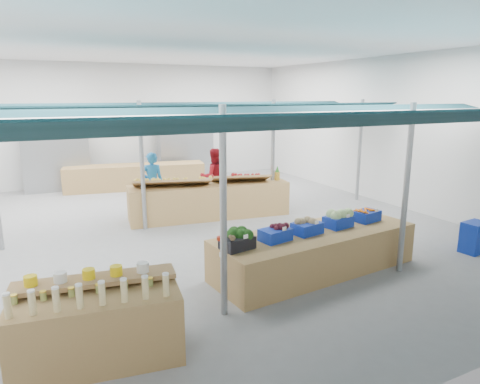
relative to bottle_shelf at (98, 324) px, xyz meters
The scene contains 23 objects.
floor 5.17m from the bottle_shelf, 57.11° to the left, with size 13.00×13.00×0.00m, color slate.
hall 6.76m from the bottle_shelf, 64.12° to the left, with size 13.00×13.00×13.00m.
pole_grid 4.58m from the bottle_shelf, 35.95° to the left, with size 10.00×4.60×3.00m.
awnings 4.95m from the bottle_shelf, 35.95° to the left, with size 9.50×7.08×0.30m.
back_shelving_left 10.34m from the bottle_shelf, 88.37° to the left, with size 2.00×0.50×2.00m, color #B23F33.
back_shelving_right 11.39m from the bottle_shelf, 65.08° to the left, with size 2.00×0.50×2.00m, color #B23F33.
bottle_shelf is the anchor object (origin of this frame).
veg_counter 4.04m from the bottle_shelf, 14.41° to the left, with size 3.82×1.27×0.74m, color olive.
fruit_counter 6.24m from the bottle_shelf, 55.03° to the left, with size 4.11×0.98×0.88m, color olive.
far_counter 9.79m from the bottle_shelf, 74.17° to the left, with size 4.59×0.92×0.83m, color olive.
crate_stack 7.37m from the bottle_shelf, ahead, with size 0.52×0.37×0.63m, color #0E2A9E.
vendor_left 6.66m from the bottle_shelf, 69.07° to the left, with size 0.60×0.39×1.64m, color #1967A7.
vendor_right 7.49m from the bottle_shelf, 56.09° to the left, with size 0.80×0.62×1.64m, color maroon.
crate_broccoli 2.47m from the bottle_shelf, 20.70° to the left, with size 0.55×0.45×0.35m.
crate_beets 3.18m from the bottle_shelf, 17.07° to the left, with size 0.55×0.45×0.29m.
crate_celeriac 3.85m from the bottle_shelf, 14.93° to the left, with size 0.55×0.45×0.31m.
crate_cabbage 4.59m from the bottle_shelf, 13.33° to the left, with size 0.55×0.45×0.35m.
crate_carrots 5.32m from the bottle_shelf, 12.18° to the left, with size 0.55×0.45×0.29m.
sparrow 2.30m from the bottle_shelf, 18.65° to the left, with size 0.12×0.09×0.11m.
pole_ribbon 1.98m from the bottle_shelf, 14.76° to the left, with size 0.12×0.12×0.28m.
apple_heap_yellow 5.80m from the bottle_shelf, 63.28° to the left, with size 2.02×1.20×0.27m.
apple_heap_red 6.60m from the bottle_shelf, 48.17° to the left, with size 1.64×1.09×0.27m.
pineapple 7.22m from the bottle_shelf, 41.35° to the left, with size 0.14×0.14×0.39m.
Camera 1 is at (-3.35, -9.19, 3.12)m, focal length 32.00 mm.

